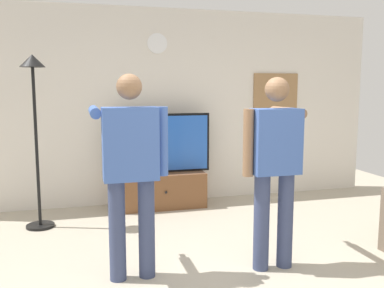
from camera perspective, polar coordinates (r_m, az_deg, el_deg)
back_wall at (r=5.95m, az=-4.24°, el=5.05°), size 6.40×0.10×2.70m
tv_stand at (r=5.76m, az=-4.01°, el=-6.25°), size 1.14×0.47×0.47m
television at (r=5.68m, az=-4.16°, el=0.11°), size 1.33×0.07×0.80m
wall_clock at (r=5.90m, az=-4.75°, el=13.47°), size 0.27×0.03×0.27m
framed_picture at (r=6.44m, az=11.26°, el=6.79°), size 0.71×0.04×0.59m
floor_lamp at (r=5.06m, az=-20.62°, el=4.92°), size 0.32×0.32×1.99m
person_standing_nearer_lamp at (r=3.52m, az=-8.35°, el=-2.68°), size 0.63×0.78×1.73m
person_standing_nearer_couch at (r=3.77m, az=11.13°, el=-2.36°), size 0.60×0.78×1.71m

